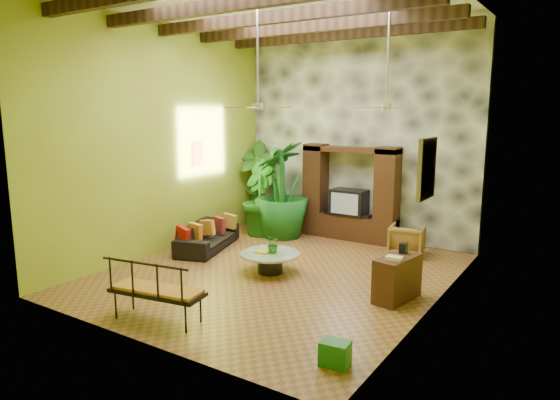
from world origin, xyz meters
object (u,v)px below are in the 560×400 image
Objects in this scene: ceiling_fan_back at (386,96)px; tall_plant_c at (282,189)px; side_console at (397,278)px; sofa at (208,236)px; coffee_table at (270,260)px; tall_plant_b at (258,198)px; ceiling_fan_front at (258,95)px; iron_bench at (153,288)px; green_bin at (335,353)px; tall_plant_a at (259,184)px; entertainment_center at (349,200)px; wicker_armchair at (407,240)px.

tall_plant_c is (-3.08, 1.19, -2.20)m from ceiling_fan_back.
sofa is at bearing -177.72° from side_console.
tall_plant_c is at bearing 118.21° from coffee_table.
tall_plant_b is 5.16m from side_console.
ceiling_fan_front is 0.98× the size of tall_plant_b.
iron_bench is 2.90m from green_bin.
sofa is 1.88m from tall_plant_b.
iron_bench is at bearing -68.72° from tall_plant_a.
ceiling_fan_front is 2.41m from ceiling_fan_back.
entertainment_center is 6.11m from iron_bench.
ceiling_fan_back is at bearing 77.30° from wicker_armchair.
side_console is at bearing 92.78° from green_bin.
wicker_armchair is 2.73m from side_console.
tall_plant_c is (-1.48, -0.74, 0.24)m from entertainment_center.
ceiling_fan_back reaches higher than tall_plant_a.
wicker_armchair is (1.87, 2.93, -3.07)m from ceiling_fan_front.
tall_plant_a is (-2.65, -0.10, 0.20)m from entertainment_center.
tall_plant_a reaches higher than wicker_armchair.
ceiling_fan_back is 3.97m from tall_plant_c.
wicker_armchair is 0.38× the size of tall_plant_b.
coffee_table is 3.24× the size of green_bin.
entertainment_center is at bearing 26.60° from tall_plant_c.
sofa is at bearing -95.78° from tall_plant_b.
sofa is (-2.10, 0.93, -3.11)m from ceiling_fan_front.
ceiling_fan_back reaches higher than green_bin.
ceiling_fan_front reaches higher than tall_plant_b.
ceiling_fan_back is at bearing 36.22° from coffee_table.
sofa is 1.32× the size of iron_bench.
wicker_armchair is 0.79× the size of side_console.
iron_bench is (-0.12, -2.55, -2.86)m from ceiling_fan_front.
iron_bench is (2.33, -5.99, -0.63)m from tall_plant_a.
wicker_armchair is 0.31× the size of tall_plant_a.
ceiling_fan_back is 0.92× the size of sofa.
entertainment_center is 1.29× the size of ceiling_fan_front.
tall_plant_b is (-1.93, 2.68, -2.45)m from ceiling_fan_front.
tall_plant_a is 2.51× the size of side_console.
tall_plant_b is at bearing -158.16° from entertainment_center.
tall_plant_a is 2.01× the size of coffee_table.
tall_plant_c is (1.17, -0.65, 0.03)m from tall_plant_a.
coffee_table is at bearing -61.79° from tall_plant_c.
side_console is (5.06, -3.14, -0.79)m from tall_plant_a.
tall_plant_a is at bearing 150.97° from tall_plant_c.
ceiling_fan_front is 1.00× the size of ceiling_fan_back.
sofa is at bearing 17.10° from wicker_armchair.
tall_plant_c is 1.55× the size of iron_bench.
entertainment_center is 2.58× the size of side_console.
coffee_table is 2.88m from iron_bench.
tall_plant_c is 2.58× the size of side_console.
green_bin is at bearing 89.99° from wicker_armchair.
tall_plant_c is (-1.28, 2.79, -2.20)m from ceiling_fan_front.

